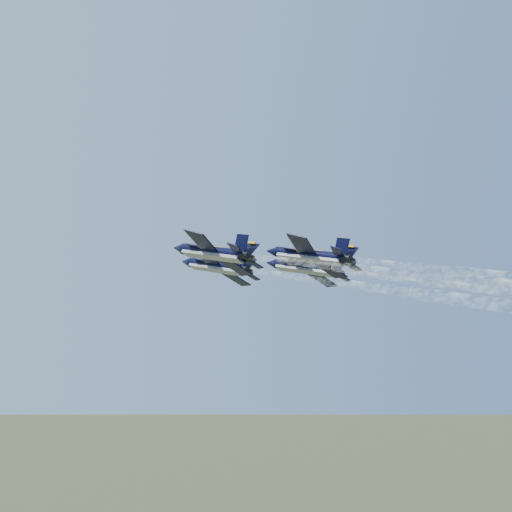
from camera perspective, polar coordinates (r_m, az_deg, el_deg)
name	(u,v)px	position (r m, az deg, el deg)	size (l,w,h in m)	color
jet_lead	(215,266)	(124.50, -3.27, -0.84)	(12.18, 17.99, 6.25)	black
jet_left	(212,253)	(108.07, -3.57, 0.25)	(12.18, 17.99, 6.25)	black
jet_right	(304,268)	(126.29, 3.85, -0.94)	(12.18, 17.99, 6.25)	black
jet_slot	(309,256)	(111.50, 4.26, 0.00)	(12.18, 17.99, 6.25)	black
smoke_trail_lead	(496,233)	(95.58, 18.65, 1.77)	(28.83, 61.10, 3.00)	white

